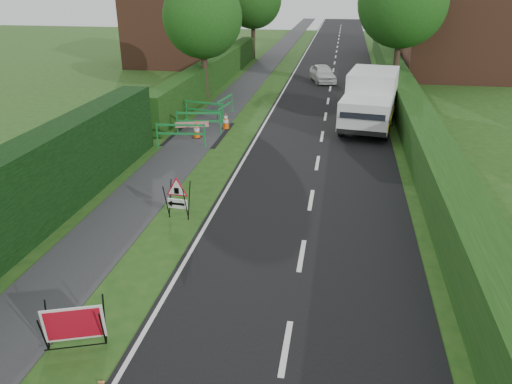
{
  "coord_description": "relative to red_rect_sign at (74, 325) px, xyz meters",
  "views": [
    {
      "loc": [
        3.22,
        -10.08,
        6.56
      ],
      "look_at": [
        1.04,
        2.59,
        1.0
      ],
      "focal_mm": 35.0,
      "sensor_mm": 36.0,
      "label": 1
    }
  ],
  "objects": [
    {
      "name": "litter_can",
      "position": [
        0.88,
        -0.8,
        -0.54
      ],
      "size": [
        0.12,
        0.07,
        0.07
      ],
      "primitive_type": "cylinder",
      "rotation": [
        0.0,
        1.57,
        0.0
      ],
      "color": "#BF7F4C",
      "rests_on": "ground"
    },
    {
      "name": "hedge_east",
      "position": [
        7.95,
        19.16,
        -0.54
      ],
      "size": [
        1.2,
        50.0,
        1.5
      ],
      "primitive_type": "cube",
      "color": "#14380F",
      "rests_on": "ground"
    },
    {
      "name": "ped_barrier_1",
      "position": [
        -1.62,
        14.33,
        0.09
      ],
      "size": [
        2.09,
        0.61,
        1.0
      ],
      "rotation": [
        0.0,
        0.0,
        0.13
      ],
      "color": "#178037",
      "rests_on": "ground"
    },
    {
      "name": "traffic_cone_1",
      "position": [
        7.03,
        17.19,
        -0.15
      ],
      "size": [
        0.38,
        0.38,
        0.79
      ],
      "color": "black",
      "rests_on": "ground"
    },
    {
      "name": "works_van",
      "position": [
        6.02,
        16.72,
        0.79
      ],
      "size": [
        2.91,
        5.74,
        2.51
      ],
      "rotation": [
        0.0,
        0.0,
        -0.14
      ],
      "color": "silver",
      "rests_on": "ground"
    },
    {
      "name": "traffic_cone_2",
      "position": [
        6.45,
        18.41,
        -0.15
      ],
      "size": [
        0.38,
        0.38,
        0.79
      ],
      "color": "black",
      "rests_on": "ground"
    },
    {
      "name": "hedge_west_near",
      "position": [
        -3.55,
        3.16,
        -0.54
      ],
      "size": [
        1.1,
        18.0,
        2.5
      ],
      "primitive_type": "cube",
      "color": "black",
      "rests_on": "ground"
    },
    {
      "name": "footpath",
      "position": [
        -1.55,
        38.16,
        -0.53
      ],
      "size": [
        2.0,
        90.0,
        0.02
      ],
      "primitive_type": "cube",
      "color": "#2D2D30",
      "rests_on": "ground"
    },
    {
      "name": "ped_barrier_3",
      "position": [
        -1.11,
        17.37,
        0.09
      ],
      "size": [
        0.63,
        2.09,
        1.0
      ],
      "rotation": [
        0.0,
        0.0,
        1.43
      ],
      "color": "#178037",
      "rests_on": "ground"
    },
    {
      "name": "traffic_cone_4",
      "position": [
        -0.56,
        15.15,
        -0.15
      ],
      "size": [
        0.38,
        0.38,
        0.79
      ],
      "color": "black",
      "rests_on": "ground"
    },
    {
      "name": "house_east_b",
      "position": [
        13.45,
        45.16,
        2.36
      ],
      "size": [
        7.5,
        7.4,
        7.88
      ],
      "color": "brown",
      "rests_on": "ground"
    },
    {
      "name": "tree_fe",
      "position": [
        7.85,
        41.16,
        3.68
      ],
      "size": [
        4.2,
        4.2,
        6.33
      ],
      "color": "#2D2116",
      "rests_on": "ground"
    },
    {
      "name": "ground",
      "position": [
        1.45,
        3.16,
        -0.54
      ],
      "size": [
        120.0,
        120.0,
        0.0
      ],
      "primitive_type": "plane",
      "color": "#1F4B15",
      "rests_on": "ground"
    },
    {
      "name": "house_east_a",
      "position": [
        12.45,
        31.16,
        2.36
      ],
      "size": [
        7.5,
        7.4,
        7.88
      ],
      "color": "brown",
      "rests_on": "ground"
    },
    {
      "name": "hedge_west_far",
      "position": [
        -3.55,
        25.16,
        -0.54
      ],
      "size": [
        1.0,
        24.0,
        1.8
      ],
      "primitive_type": "cube",
      "color": "#14380F",
      "rests_on": "ground"
    },
    {
      "name": "ped_barrier_2",
      "position": [
        -1.9,
        16.29,
        0.09
      ],
      "size": [
        2.09,
        0.79,
        1.0
      ],
      "rotation": [
        0.0,
        0.0,
        -0.22
      ],
      "color": "#178037",
      "rests_on": "ground"
    },
    {
      "name": "traffic_cone_0",
      "position": [
        6.35,
        15.36,
        -0.15
      ],
      "size": [
        0.38,
        0.38,
        0.79
      ],
      "color": "black",
      "rests_on": "ground"
    },
    {
      "name": "tree_ne",
      "position": [
        7.85,
        25.16,
        4.63
      ],
      "size": [
        5.2,
        5.2,
        7.79
      ],
      "color": "#2D2116",
      "rests_on": "ground"
    },
    {
      "name": "red_rect_sign",
      "position": [
        0.0,
        0.0,
        0.0
      ],
      "size": [
        1.25,
        1.0,
        0.94
      ],
      "rotation": [
        0.0,
        0.0,
        0.35
      ],
      "color": "black",
      "rests_on": "ground"
    },
    {
      "name": "road_surface",
      "position": [
        3.95,
        38.16,
        -0.54
      ],
      "size": [
        6.0,
        90.0,
        0.02
      ],
      "primitive_type": "cube",
      "color": "black",
      "rests_on": "ground"
    },
    {
      "name": "tree_nw",
      "position": [
        -3.15,
        21.16,
        3.94
      ],
      "size": [
        4.4,
        4.4,
        6.7
      ],
      "color": "#2D2116",
      "rests_on": "ground"
    },
    {
      "name": "hatchback_car",
      "position": [
        3.34,
        27.4,
        0.04
      ],
      "size": [
        2.2,
        3.62,
        1.15
      ],
      "primitive_type": "imported",
      "rotation": [
        0.0,
        0.0,
        0.26
      ],
      "color": "silver",
      "rests_on": "ground"
    },
    {
      "name": "traffic_cone_3",
      "position": [
        -1.51,
        13.55,
        -0.15
      ],
      "size": [
        0.38,
        0.38,
        0.79
      ],
      "color": "black",
      "rests_on": "ground"
    },
    {
      "name": "house_west",
      "position": [
        -8.55,
        33.16,
        2.36
      ],
      "size": [
        7.5,
        7.4,
        7.88
      ],
      "color": "brown",
      "rests_on": "ground"
    },
    {
      "name": "redwhite_plank",
      "position": [
        -1.87,
        14.07,
        -0.54
      ],
      "size": [
        1.45,
        0.46,
        0.25
      ],
      "primitive_type": "cube",
      "rotation": [
        0.0,
        0.0,
        0.28
      ],
      "color": "red",
      "rests_on": "ground"
    },
    {
      "name": "triangle_sign",
      "position": [
        0.16,
        5.67,
        0.23
      ],
      "size": [
        0.81,
        0.81,
        1.11
      ],
      "rotation": [
        0.0,
        0.0,
        -0.08
      ],
      "color": "black",
      "rests_on": "ground"
    },
    {
      "name": "ped_barrier_0",
      "position": [
        -1.82,
        12.29,
        0.09
      ],
      "size": [
        2.09,
        0.6,
        1.0
      ],
      "rotation": [
        0.0,
        0.0,
        0.12
      ],
      "color": "#178037",
      "rests_on": "ground"
    }
  ]
}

